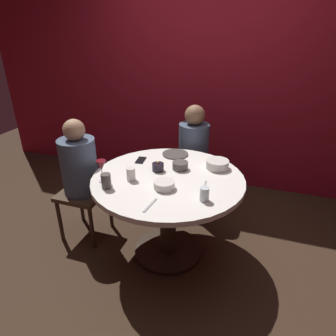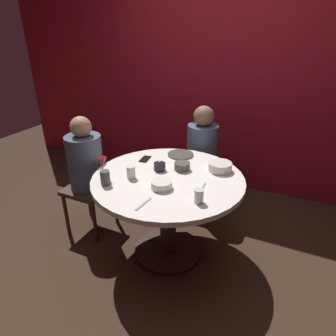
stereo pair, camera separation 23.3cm
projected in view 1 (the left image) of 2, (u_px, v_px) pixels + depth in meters
The scene contains 17 objects.
ground_plane at pixel (168, 251), 2.70m from camera, with size 8.00×8.00×0.00m, color #382619.
back_wall at pixel (210, 78), 3.44m from camera, with size 6.00×0.10×2.60m, color maroon.
dining_table at pixel (168, 196), 2.44m from camera, with size 1.22×1.22×0.76m.
seated_diner_left at pixel (79, 168), 2.63m from camera, with size 0.40×0.40×1.15m.
seated_diner_back at pixel (194, 146), 3.10m from camera, with size 0.40×0.40×1.14m.
candle_holder at pixel (158, 167), 2.46m from camera, with size 0.10×0.10×0.09m.
wine_glass at pixel (101, 166), 2.25m from camera, with size 0.08×0.08×0.18m.
dinner_plate at pixel (175, 154), 2.77m from camera, with size 0.24×0.24×0.01m, color #4C4742.
cell_phone at pixel (141, 160), 2.65m from camera, with size 0.07×0.14×0.01m, color black.
bowl_serving_large at pixel (164, 185), 2.19m from camera, with size 0.16×0.16×0.06m, color silver.
bowl_salad_center at pixel (217, 164), 2.50m from camera, with size 0.19×0.19×0.07m, color silver.
bowl_small_white at pixel (180, 166), 2.49m from camera, with size 0.13×0.13×0.06m, color #4C4742.
cup_near_candle at pixel (204, 194), 2.03m from camera, with size 0.07×0.07×0.10m, color silver.
cup_by_left_diner at pixel (106, 181), 2.19m from camera, with size 0.07×0.07×0.11m, color #4C4742.
cup_by_right_diner at pixel (131, 174), 2.30m from camera, with size 0.07×0.07×0.10m, color silver.
fork_near_plate at pixel (204, 186), 2.22m from camera, with size 0.02×0.18×0.01m, color #B7B7BC.
knife_near_plate at pixel (150, 205), 1.99m from camera, with size 0.02×0.18×0.01m, color #B7B7BC.
Camera 1 is at (0.67, -1.99, 1.85)m, focal length 31.72 mm.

